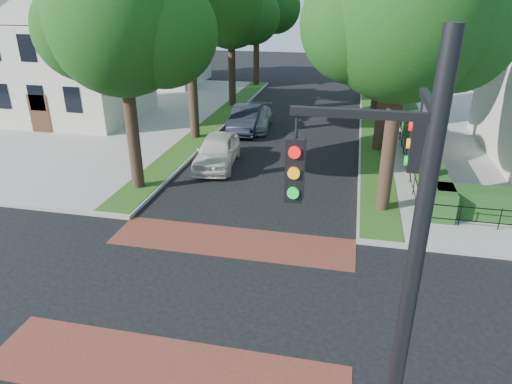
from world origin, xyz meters
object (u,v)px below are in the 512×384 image
traffic_signal (400,253)px  parked_car_front (217,151)px  parked_car_rear (257,118)px  parked_car_middle (246,119)px

traffic_signal → parked_car_front: traffic_signal is taller
traffic_signal → parked_car_front: size_ratio=1.64×
traffic_signal → parked_car_rear: traffic_signal is taller
parked_car_middle → traffic_signal: bearing=-73.7°
traffic_signal → parked_car_middle: 23.52m
traffic_signal → parked_car_front: 17.50m
parked_car_rear → traffic_signal: bearing=-76.9°
parked_car_middle → parked_car_rear: parked_car_middle is taller
parked_car_middle → parked_car_rear: size_ratio=1.08×
traffic_signal → parked_car_rear: 24.14m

